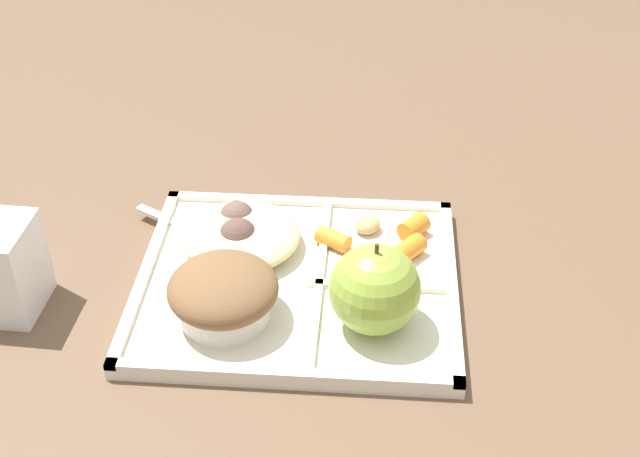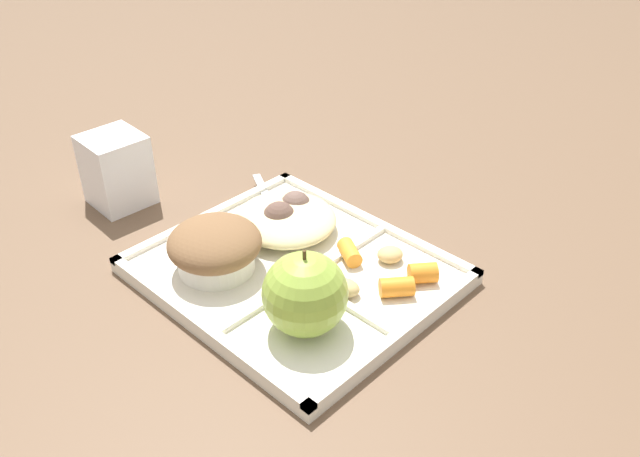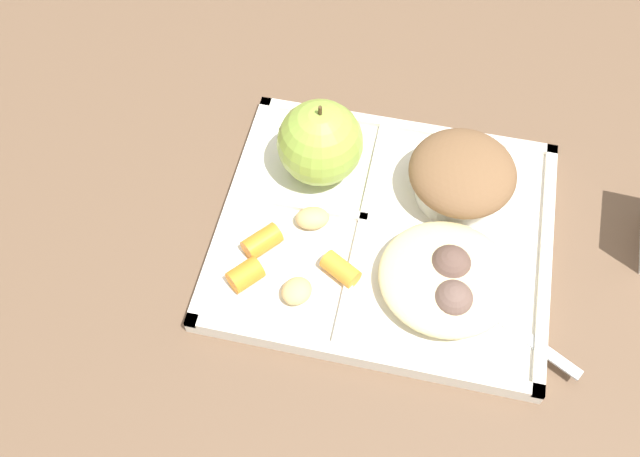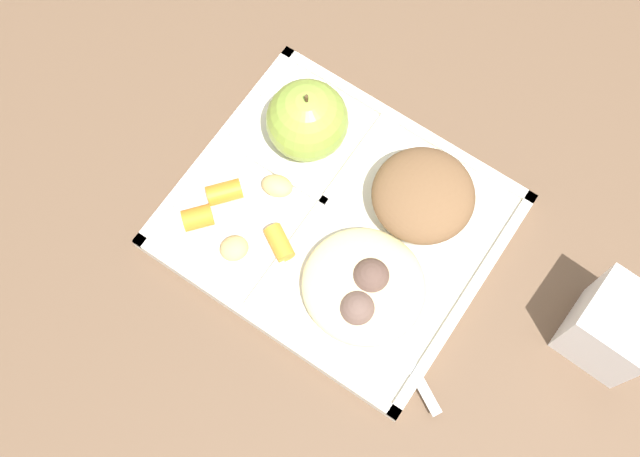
{
  "view_description": "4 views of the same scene",
  "coord_description": "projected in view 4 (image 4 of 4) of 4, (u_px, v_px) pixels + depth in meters",
  "views": [
    {
      "loc": [
        -0.07,
        0.63,
        0.55
      ],
      "look_at": [
        -0.02,
        -0.02,
        0.06
      ],
      "focal_mm": 47.89,
      "sensor_mm": 36.0,
      "label": 1
    },
    {
      "loc": [
        -0.43,
        0.4,
        0.46
      ],
      "look_at": [
        0.0,
        -0.04,
        0.04
      ],
      "focal_mm": 38.03,
      "sensor_mm": 36.0,
      "label": 2
    },
    {
      "loc": [
        0.02,
        -0.36,
        0.58
      ],
      "look_at": [
        -0.06,
        -0.03,
        0.05
      ],
      "focal_mm": 39.97,
      "sensor_mm": 36.0,
      "label": 3
    },
    {
      "loc": [
        0.14,
        -0.24,
        0.78
      ],
      "look_at": [
        -0.01,
        -0.02,
        0.03
      ],
      "focal_mm": 45.81,
      "sensor_mm": 36.0,
      "label": 4
    }
  ],
  "objects": [
    {
      "name": "carrot_slice_small",
      "position": [
        224.0,
        192.0,
        0.81
      ],
      "size": [
        0.04,
        0.04,
        0.02
      ],
      "primitive_type": "cylinder",
      "rotation": [
        0.0,
        1.57,
        4.02
      ],
      "color": "orange",
      "rests_on": "lunch_tray"
    },
    {
      "name": "milk_carton",
      "position": [
        613.0,
        328.0,
        0.74
      ],
      "size": [
        0.07,
        0.07,
        0.09
      ],
      "primitive_type": "cube",
      "rotation": [
        0.0,
        0.0,
        -0.05
      ],
      "color": "white",
      "rests_on": "ground"
    },
    {
      "name": "potato_chunk_browned",
      "position": [
        234.0,
        248.0,
        0.8
      ],
      "size": [
        0.04,
        0.04,
        0.02
      ],
      "primitive_type": "ellipsoid",
      "rotation": [
        0.0,
        0.0,
        2.59
      ],
      "color": "tan",
      "rests_on": "lunch_tray"
    },
    {
      "name": "carrot_slice_near_corner",
      "position": [
        279.0,
        243.0,
        0.8
      ],
      "size": [
        0.04,
        0.03,
        0.02
      ],
      "primitive_type": "cylinder",
      "rotation": [
        0.0,
        1.57,
        5.76
      ],
      "color": "orange",
      "rests_on": "lunch_tray"
    },
    {
      "name": "bran_muffin",
      "position": [
        423.0,
        197.0,
        0.79
      ],
      "size": [
        0.1,
        0.1,
        0.06
      ],
      "color": "silver",
      "rests_on": "lunch_tray"
    },
    {
      "name": "ground",
      "position": [
        337.0,
        224.0,
        0.83
      ],
      "size": [
        6.0,
        6.0,
        0.0
      ],
      "primitive_type": "plane",
      "color": "brown"
    },
    {
      "name": "egg_noodle_pile",
      "position": [
        364.0,
        286.0,
        0.78
      ],
      "size": [
        0.12,
        0.12,
        0.03
      ],
      "primitive_type": "ellipsoid",
      "color": "beige",
      "rests_on": "lunch_tray"
    },
    {
      "name": "green_apple",
      "position": [
        307.0,
        121.0,
        0.81
      ],
      "size": [
        0.08,
        0.08,
        0.09
      ],
      "color": "#93B742",
      "rests_on": "lunch_tray"
    },
    {
      "name": "meatball_back",
      "position": [
        357.0,
        309.0,
        0.77
      ],
      "size": [
        0.04,
        0.04,
        0.04
      ],
      "primitive_type": "sphere",
      "color": "brown",
      "rests_on": "lunch_tray"
    },
    {
      "name": "potato_chunk_small",
      "position": [
        277.0,
        186.0,
        0.82
      ],
      "size": [
        0.04,
        0.03,
        0.02
      ],
      "primitive_type": "ellipsoid",
      "rotation": [
        0.0,
        0.0,
        3.44
      ],
      "color": "tan",
      "rests_on": "lunch_tray"
    },
    {
      "name": "carrot_slice_large",
      "position": [
        198.0,
        218.0,
        0.8
      ],
      "size": [
        0.04,
        0.04,
        0.02
      ],
      "primitive_type": "cylinder",
      "rotation": [
        0.0,
        1.57,
        0.87
      ],
      "color": "orange",
      "rests_on": "lunch_tray"
    },
    {
      "name": "meatball_side",
      "position": [
        370.0,
        278.0,
        0.78
      ],
      "size": [
        0.04,
        0.04,
        0.04
      ],
      "primitive_type": "sphere",
      "color": "brown",
      "rests_on": "lunch_tray"
    },
    {
      "name": "lunch_tray",
      "position": [
        336.0,
        221.0,
        0.82
      ],
      "size": [
        0.31,
        0.27,
        0.02
      ],
      "color": "silver",
      "rests_on": "ground"
    },
    {
      "name": "plastic_fork",
      "position": [
        392.0,
        331.0,
        0.78
      ],
      "size": [
        0.15,
        0.09,
        0.0
      ],
      "color": "silver",
      "rests_on": "lunch_tray"
    }
  ]
}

